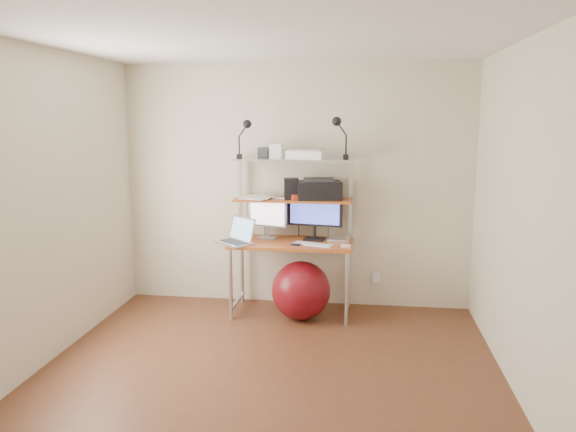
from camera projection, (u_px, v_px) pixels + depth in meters
The scene contains 20 objects.
room at pixel (266, 216), 4.06m from camera, with size 3.60×3.60×3.60m.
computer_desk at pixel (292, 219), 5.58m from camera, with size 1.20×0.60×1.57m.
wall_outlet at pixel (376, 278), 5.85m from camera, with size 0.08×0.01×0.12m, color white.
monitor_silver at pixel (268, 214), 5.67m from camera, with size 0.41×0.19×0.46m.
monitor_black at pixel (315, 212), 5.61m from camera, with size 0.56×0.18×0.56m.
laptop at pixel (238, 238), 5.48m from camera, with size 0.46×0.46×0.32m.
keyboard at pixel (313, 244), 5.41m from camera, with size 0.38×0.11×0.01m, color white.
mouse at pixel (346, 246), 5.32m from camera, with size 0.08×0.05×0.02m, color white.
mac_mini at pixel (339, 240), 5.55m from camera, with size 0.21×0.21×0.04m, color silver.
phone at pixel (297, 244), 5.43m from camera, with size 0.08×0.14×0.01m, color black.
printer at pixel (319, 189), 5.57m from camera, with size 0.48×0.37×0.21m.
nas_cube at pixel (291, 189), 5.57m from camera, with size 0.14×0.14×0.21m, color black.
red_box at pixel (301, 197), 5.53m from camera, with size 0.19×0.13×0.05m, color #B2331C.
scanner at pixel (307, 154), 5.48m from camera, with size 0.40×0.30×0.10m.
box_white at pixel (276, 151), 5.56m from camera, with size 0.12×0.10×0.14m, color white.
box_grey at pixel (265, 153), 5.61m from camera, with size 0.11×0.11×0.11m, color #2B2B2E.
clip_lamp_left at pixel (246, 130), 5.47m from camera, with size 0.15×0.08×0.38m.
clip_lamp_right at pixel (339, 128), 5.37m from camera, with size 0.16×0.09×0.41m.
exercise_ball at pixel (301, 290), 5.47m from camera, with size 0.57×0.57×0.57m, color maroon.
paper_stack at pixel (257, 197), 5.64m from camera, with size 0.41×0.40×0.02m.
Camera 1 is at (0.69, -3.94, 1.96)m, focal length 35.00 mm.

